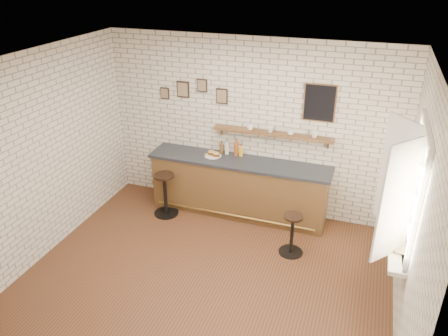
% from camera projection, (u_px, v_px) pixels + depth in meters
% --- Properties ---
extents(ground, '(5.00, 5.00, 0.00)m').
position_uv_depth(ground, '(209.00, 272.00, 6.27)').
color(ground, brown).
rests_on(ground, ground).
extents(bar_counter, '(3.10, 0.65, 1.01)m').
position_uv_depth(bar_counter, '(239.00, 187.00, 7.52)').
color(bar_counter, brown).
rests_on(bar_counter, ground).
extents(sandwich_plate, '(0.28, 0.28, 0.01)m').
position_uv_depth(sandwich_plate, '(213.00, 156.00, 7.45)').
color(sandwich_plate, white).
rests_on(sandwich_plate, bar_counter).
extents(ciabatta_sandwich, '(0.25, 0.18, 0.08)m').
position_uv_depth(ciabatta_sandwich, '(214.00, 153.00, 7.43)').
color(ciabatta_sandwich, tan).
rests_on(ciabatta_sandwich, sandwich_plate).
extents(potato_chips, '(0.26, 0.17, 0.00)m').
position_uv_depth(potato_chips, '(212.00, 155.00, 7.46)').
color(potato_chips, '#C79246').
rests_on(potato_chips, sandwich_plate).
extents(bitters_bottle_brown, '(0.07, 0.07, 0.23)m').
position_uv_depth(bitters_bottle_brown, '(222.00, 148.00, 7.52)').
color(bitters_bottle_brown, brown).
rests_on(bitters_bottle_brown, bar_counter).
extents(bitters_bottle_white, '(0.07, 0.07, 0.25)m').
position_uv_depth(bitters_bottle_white, '(227.00, 148.00, 7.49)').
color(bitters_bottle_white, silver).
rests_on(bitters_bottle_white, bar_counter).
extents(bitters_bottle_amber, '(0.07, 0.07, 0.31)m').
position_uv_depth(bitters_bottle_amber, '(236.00, 149.00, 7.43)').
color(bitters_bottle_amber, '#9D4619').
rests_on(bitters_bottle_amber, bar_counter).
extents(condiment_bottle_yellow, '(0.07, 0.07, 0.21)m').
position_uv_depth(condiment_bottle_yellow, '(241.00, 151.00, 7.42)').
color(condiment_bottle_yellow, yellow).
rests_on(condiment_bottle_yellow, bar_counter).
extents(bar_stool_left, '(0.43, 0.43, 0.77)m').
position_uv_depth(bar_stool_left, '(165.00, 193.00, 7.52)').
color(bar_stool_left, black).
rests_on(bar_stool_left, ground).
extents(bar_stool_right, '(0.39, 0.39, 0.66)m').
position_uv_depth(bar_stool_right, '(292.00, 233.00, 6.53)').
color(bar_stool_right, black).
rests_on(bar_stool_right, ground).
extents(wall_shelf, '(2.00, 0.18, 0.18)m').
position_uv_depth(wall_shelf, '(272.00, 134.00, 7.12)').
color(wall_shelf, brown).
rests_on(wall_shelf, ground).
extents(shelf_cup_a, '(0.12, 0.12, 0.09)m').
position_uv_depth(shelf_cup_a, '(250.00, 127.00, 7.20)').
color(shelf_cup_a, white).
rests_on(shelf_cup_a, wall_shelf).
extents(shelf_cup_b, '(0.15, 0.15, 0.10)m').
position_uv_depth(shelf_cup_b, '(271.00, 129.00, 7.09)').
color(shelf_cup_b, white).
rests_on(shelf_cup_b, wall_shelf).
extents(shelf_cup_c, '(0.14, 0.14, 0.09)m').
position_uv_depth(shelf_cup_c, '(291.00, 132.00, 7.00)').
color(shelf_cup_c, white).
rests_on(shelf_cup_c, wall_shelf).
extents(shelf_cup_d, '(0.11, 0.11, 0.10)m').
position_uv_depth(shelf_cup_d, '(314.00, 135.00, 6.88)').
color(shelf_cup_d, white).
rests_on(shelf_cup_d, wall_shelf).
extents(back_wall_decor, '(2.96, 0.02, 0.56)m').
position_uv_depth(back_wall_decor, '(265.00, 98.00, 6.98)').
color(back_wall_decor, black).
rests_on(back_wall_decor, ground).
extents(window_sill, '(0.20, 1.35, 0.06)m').
position_uv_depth(window_sill, '(397.00, 241.00, 5.42)').
color(window_sill, white).
rests_on(window_sill, ground).
extents(casement_window, '(0.40, 1.30, 1.56)m').
position_uv_depth(casement_window, '(404.00, 188.00, 5.10)').
color(casement_window, white).
rests_on(casement_window, ground).
extents(book_lower, '(0.15, 0.20, 0.02)m').
position_uv_depth(book_lower, '(396.00, 249.00, 5.22)').
color(book_lower, tan).
rests_on(book_lower, window_sill).
extents(book_upper, '(0.22, 0.27, 0.02)m').
position_uv_depth(book_upper, '(396.00, 246.00, 5.23)').
color(book_upper, tan).
rests_on(book_upper, book_lower).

